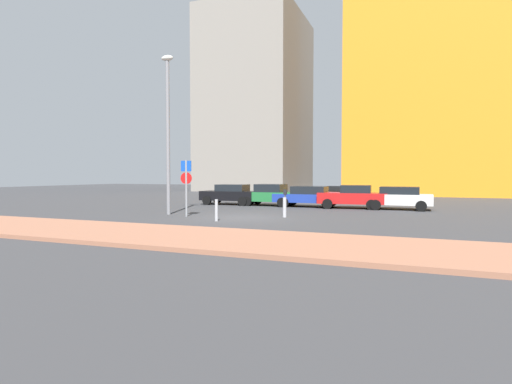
{
  "coord_description": "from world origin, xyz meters",
  "views": [
    {
      "loc": [
        8.13,
        -18.63,
        2.17
      ],
      "look_at": [
        -0.05,
        2.1,
        1.22
      ],
      "focal_mm": 28.23,
      "sensor_mm": 36.0,
      "label": 1
    }
  ],
  "objects": [
    {
      "name": "ground_plane",
      "position": [
        0.0,
        0.0,
        0.0
      ],
      "size": [
        120.0,
        120.0,
        0.0
      ],
      "primitive_type": "plane",
      "color": "#38383A"
    },
    {
      "name": "sidewalk_brick",
      "position": [
        0.0,
        -6.95,
        0.07
      ],
      "size": [
        40.0,
        4.31,
        0.14
      ],
      "primitive_type": "cube",
      "color": "#9E664C",
      "rests_on": "ground"
    },
    {
      "name": "parked_car_black",
      "position": [
        -4.39,
        7.92,
        0.78
      ],
      "size": [
        4.13,
        2.09,
        1.47
      ],
      "color": "black",
      "rests_on": "ground"
    },
    {
      "name": "parked_car_green",
      "position": [
        -1.31,
        8.04,
        0.78
      ],
      "size": [
        4.05,
        2.14,
        1.52
      ],
      "color": "#237238",
      "rests_on": "ground"
    },
    {
      "name": "parked_car_blue",
      "position": [
        1.43,
        7.88,
        0.74
      ],
      "size": [
        4.42,
        1.99,
        1.4
      ],
      "color": "#1E389E",
      "rests_on": "ground"
    },
    {
      "name": "parked_car_red",
      "position": [
        4.45,
        7.77,
        0.77
      ],
      "size": [
        4.42,
        2.18,
        1.51
      ],
      "color": "red",
      "rests_on": "ground"
    },
    {
      "name": "parked_car_white",
      "position": [
        7.15,
        7.83,
        0.77
      ],
      "size": [
        4.19,
        1.91,
        1.44
      ],
      "color": "white",
      "rests_on": "ground"
    },
    {
      "name": "parking_sign_post",
      "position": [
        -2.88,
        -0.6,
        1.84
      ],
      "size": [
        0.59,
        0.16,
        2.93
      ],
      "color": "gray",
      "rests_on": "ground"
    },
    {
      "name": "parking_meter",
      "position": [
        1.38,
        2.93,
        0.87
      ],
      "size": [
        0.18,
        0.14,
        1.34
      ],
      "color": "#4C4C51",
      "rests_on": "ground"
    },
    {
      "name": "street_lamp",
      "position": [
        -4.37,
        0.01,
        4.95
      ],
      "size": [
        0.7,
        0.36,
        8.6
      ],
      "color": "gray",
      "rests_on": "ground"
    },
    {
      "name": "traffic_bollard_near",
      "position": [
        -0.46,
        -1.9,
        0.51
      ],
      "size": [
        0.14,
        0.14,
        1.02
      ],
      "primitive_type": "cylinder",
      "color": "#B7B7BC",
      "rests_on": "ground"
    },
    {
      "name": "traffic_bollard_mid",
      "position": [
        1.98,
        0.94,
        0.51
      ],
      "size": [
        0.18,
        0.18,
        1.02
      ],
      "primitive_type": "cylinder",
      "color": "#B7B7BC",
      "rests_on": "ground"
    },
    {
      "name": "building_colorful_midrise",
      "position": [
        9.89,
        30.34,
        15.69
      ],
      "size": [
        17.98,
        12.19,
        31.38
      ],
      "primitive_type": "cube",
      "color": "orange",
      "rests_on": "ground"
    },
    {
      "name": "building_under_construction",
      "position": [
        -12.89,
        34.92,
        12.23
      ],
      "size": [
        12.66,
        15.23,
        24.45
      ],
      "primitive_type": "cube",
      "color": "gray",
      "rests_on": "ground"
    }
  ]
}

